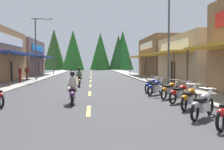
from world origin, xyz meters
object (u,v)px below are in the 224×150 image
Objects in this scene: streetlamp_left at (39,41)px; rider_cruising_lead at (73,90)px; pedestrian_by_shop at (20,73)px; motorcycle_parked_right_3 at (181,93)px; streetlamp_right at (165,30)px; pedestrian_browsing at (27,72)px; motorcycle_parked_right_1 at (203,104)px; motorcycle_parked_right_5 at (155,87)px; motorcycle_parked_right_4 at (170,90)px; rider_cruising_trailing at (79,79)px; motorcycle_parked_right_2 at (189,97)px; motorcycle_parked_right_6 at (151,85)px.

streetlamp_left reaches higher than rider_cruising_lead.
pedestrian_by_shop is (-1.14, -3.13, -3.38)m from streetlamp_left.
streetlamp_left is at bearing 80.68° from motorcycle_parked_right_3.
streetlamp_right is 4.09× the size of pedestrian_by_shop.
streetlamp_right is 4.20× the size of pedestrian_browsing.
pedestrian_browsing is (-6.17, 16.61, 0.29)m from rider_cruising_lead.
pedestrian_browsing is at bearing -126.56° from pedestrian_by_shop.
motorcycle_parked_right_1 is 19.58m from pedestrian_by_shop.
pedestrian_by_shop is (-10.70, 9.58, 0.49)m from motorcycle_parked_right_5.
motorcycle_parked_right_4 is at bearing -126.65° from motorcycle_parked_right_5.
motorcycle_parked_right_1 is (9.57, -19.51, -3.86)m from streetlamp_left.
streetlamp_right is 16.45m from pedestrian_browsing.
motorcycle_parked_right_4 is 0.99× the size of pedestrian_browsing.
pedestrian_by_shop is at bearing 87.89° from motorcycle_parked_right_4.
motorcycle_parked_right_4 is 0.96× the size of pedestrian_by_shop.
streetlamp_left is 3.15× the size of rider_cruising_trailing.
streetlamp_left is 4.12× the size of pedestrian_browsing.
motorcycle_parked_right_2 is 1.04× the size of motorcycle_parked_right_5.
motorcycle_parked_right_3 is at bearing -98.90° from streetlamp_right.
motorcycle_parked_right_4 is at bearing -102.25° from streetlamp_right.
motorcycle_parked_right_3 is at bearing -135.48° from pedestrian_browsing.
motorcycle_parked_right_1 is at bearing -139.42° from motorcycle_parked_right_5.
motorcycle_parked_right_6 is at bearing -127.07° from pedestrian_browsing.
streetlamp_right is at bearing 28.84° from motorcycle_parked_right_2.
motorcycle_parked_right_2 is 18.18m from pedestrian_by_shop.
motorcycle_parked_right_2 and motorcycle_parked_right_3 have the same top height.
pedestrian_browsing is at bearing 79.09° from motorcycle_parked_right_6.
rider_cruising_lead is 1.00× the size of rider_cruising_trailing.
pedestrian_browsing is (-0.30, 3.87, -0.03)m from pedestrian_by_shop.
pedestrian_by_shop is at bearing -165.58° from pedestrian_browsing.
motorcycle_parked_right_1 and motorcycle_parked_right_5 have the same top height.
motorcycle_parked_right_2 is 1.06× the size of motorcycle_parked_right_3.
pedestrian_by_shop is (-10.71, 16.39, 0.49)m from motorcycle_parked_right_1.
motorcycle_parked_right_5 is 1.00× the size of pedestrian_by_shop.
motorcycle_parked_right_5 is 0.79× the size of rider_cruising_trailing.
rider_cruising_lead is (-4.93, -4.66, 0.17)m from motorcycle_parked_right_6.
motorcycle_parked_right_1 is at bearing -162.13° from rider_cruising_trailing.
motorcycle_parked_right_1 is 0.96× the size of motorcycle_parked_right_5.
pedestrian_browsing reaches higher than motorcycle_parked_right_5.
motorcycle_parked_right_5 is 17.38m from pedestrian_browsing.
motorcycle_parked_right_3 is (0.21, 1.71, 0.00)m from motorcycle_parked_right_2.
streetlamp_right is 4.24× the size of motorcycle_parked_right_4.
motorcycle_parked_right_2 is (-1.24, -8.25, -3.94)m from streetlamp_right.
rider_cruising_trailing is 1.31× the size of pedestrian_browsing.
pedestrian_browsing is at bearing 18.33° from rider_cruising_lead.
pedestrian_by_shop reaches higher than rider_cruising_lead.
motorcycle_parked_right_2 is 6.44m from motorcycle_parked_right_6.
motorcycle_parked_right_6 is at bearing -127.23° from streetlamp_right.
motorcycle_parked_right_4 is (0.14, 3.22, 0.00)m from motorcycle_parked_right_2.
streetlamp_left is at bearing 78.01° from motorcycle_parked_right_4.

